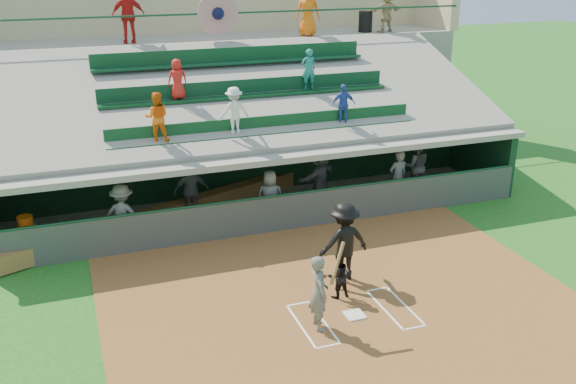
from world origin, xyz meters
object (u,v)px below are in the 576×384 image
object	(u,v)px
home_plate	(354,315)
water_cooler	(25,223)
white_table	(27,241)
trash_bin	(365,22)
catcher	(338,276)
batter_at_plate	(319,292)

from	to	relation	value
home_plate	water_cooler	xyz separation A→B (m)	(-6.97, 5.84, 0.88)
white_table	trash_bin	bearing A→B (deg)	3.14
white_table	water_cooler	distance (m)	0.54
white_table	water_cooler	bearing A→B (deg)	-66.19
home_plate	white_table	distance (m)	9.14
water_cooler	trash_bin	world-z (taller)	trash_bin
home_plate	water_cooler	size ratio (longest dim) A/B	1.05
home_plate	white_table	bearing A→B (deg)	140.05
water_cooler	home_plate	bearing A→B (deg)	-39.94
white_table	home_plate	bearing A→B (deg)	-64.37
catcher	trash_bin	xyz separation A→B (m)	(6.35, 11.92, 4.43)
catcher	home_plate	bearing A→B (deg)	84.75
home_plate	trash_bin	world-z (taller)	trash_bin
white_table	trash_bin	world-z (taller)	trash_bin
water_cooler	trash_bin	distance (m)	15.57
water_cooler	catcher	bearing A→B (deg)	-35.39
white_table	water_cooler	world-z (taller)	water_cooler
white_table	trash_bin	xyz separation A→B (m)	(13.33, 6.96, 4.64)
water_cooler	batter_at_plate	bearing A→B (deg)	-44.85
home_plate	catcher	world-z (taller)	catcher
catcher	water_cooler	distance (m)	8.52
catcher	white_table	size ratio (longest dim) A/B	1.48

